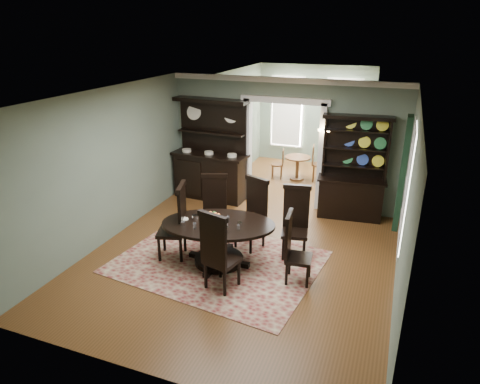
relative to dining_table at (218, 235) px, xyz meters
The scene contains 19 objects.
room 1.09m from the dining_table, 38.76° to the left, with size 5.51×6.01×3.01m.
parlor 5.82m from the dining_table, 87.02° to the left, with size 3.51×3.50×3.01m.
doorway_trim 3.38m from the dining_table, 84.67° to the left, with size 2.08×0.25×2.57m.
right_window 3.36m from the dining_table, 20.61° to the left, with size 0.15×1.47×2.12m.
wall_sconce 3.55m from the dining_table, 67.70° to the left, with size 0.27×0.21×0.21m.
rug 0.55m from the dining_table, behind, with size 3.54×2.69×0.01m, color maroon.
dining_table is the anchor object (origin of this frame).
centerpiece 0.31m from the dining_table, 150.66° to the left, with size 1.20×0.77×0.20m.
chair_far_left 1.01m from the dining_table, 117.72° to the left, with size 0.64×0.62×1.35m.
chair_far_mid 0.96m from the dining_table, 67.01° to the left, with size 0.65×0.64×1.39m.
chair_far_right 1.47m from the dining_table, 34.68° to the left, with size 0.58×0.56×1.36m.
chair_end_left 0.81m from the dining_table, behind, with size 0.64×0.66×1.45m.
chair_end_right 1.40m from the dining_table, ahead, with size 0.48×0.50×1.25m.
chair_near 0.90m from the dining_table, 67.34° to the right, with size 0.63×0.61×1.41m.
sideboard 3.27m from the dining_table, 116.77° to the left, with size 1.90×0.76×2.46m.
welsh_dresser 3.55m from the dining_table, 56.44° to the left, with size 1.53×0.69×2.31m.
parlor_table 4.96m from the dining_table, 87.17° to the left, with size 0.72×0.72×0.67m.
parlor_chair_left 4.90m from the dining_table, 93.03° to the left, with size 0.38×0.37×0.85m.
parlor_chair_right 5.10m from the dining_table, 81.27° to the left, with size 0.44×0.43×1.01m.
Camera 1 is at (2.51, -6.47, 4.08)m, focal length 32.00 mm.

